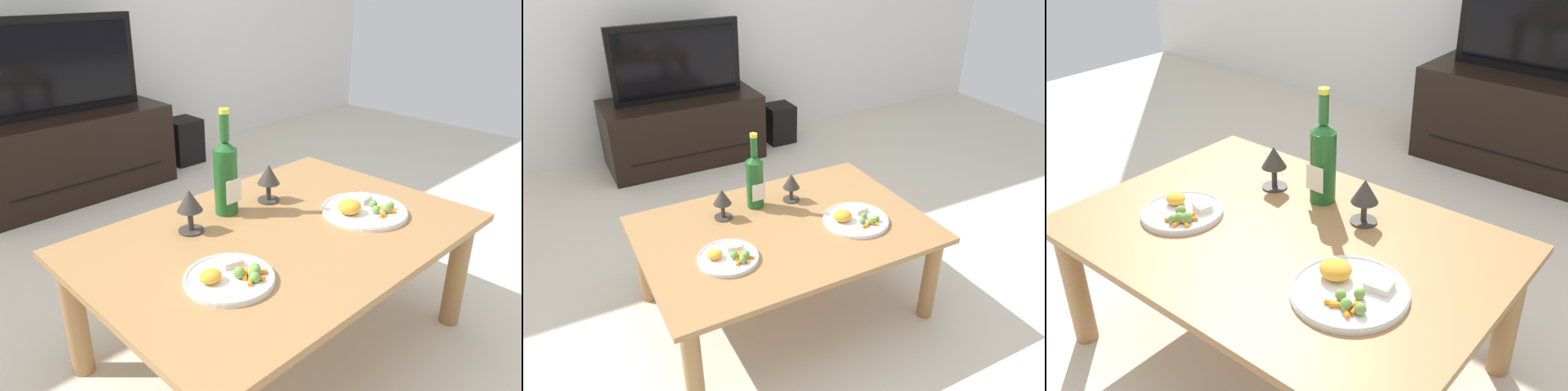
{
  "view_description": "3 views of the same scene",
  "coord_description": "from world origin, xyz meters",
  "views": [
    {
      "loc": [
        -1.02,
        -0.97,
        1.18
      ],
      "look_at": [
        -0.0,
        0.09,
        0.55
      ],
      "focal_mm": 34.2,
      "sensor_mm": 36.0,
      "label": 1
    },
    {
      "loc": [
        -0.85,
        -1.62,
        1.63
      ],
      "look_at": [
        0.04,
        0.08,
        0.56
      ],
      "focal_mm": 34.31,
      "sensor_mm": 36.0,
      "label": 2
    },
    {
      "loc": [
        0.93,
        -1.05,
        1.34
      ],
      "look_at": [
        0.02,
        0.09,
        0.54
      ],
      "focal_mm": 40.49,
      "sensor_mm": 36.0,
      "label": 3
    }
  ],
  "objects": [
    {
      "name": "wine_bottle",
      "position": [
        -0.03,
        0.23,
        0.59
      ],
      "size": [
        0.08,
        0.08,
        0.36
      ],
      "color": "#1E5923",
      "rests_on": "dining_table"
    },
    {
      "name": "tv_screen",
      "position": [
        0.1,
        1.81,
        0.75
      ],
      "size": [
        0.93,
        0.05,
        0.53
      ],
      "color": "black",
      "rests_on": "tv_stand"
    },
    {
      "name": "dining_table",
      "position": [
        0.0,
        0.0,
        0.38
      ],
      "size": [
        1.24,
        0.84,
        0.45
      ],
      "color": "#9E7042",
      "rests_on": "ground_plane"
    },
    {
      "name": "ground_plane",
      "position": [
        0.0,
        0.0,
        0.0
      ],
      "size": [
        6.4,
        6.4,
        0.0
      ],
      "primitive_type": "plane",
      "color": "beige"
    },
    {
      "name": "goblet_right",
      "position": [
        0.14,
        0.2,
        0.54
      ],
      "size": [
        0.08,
        0.08,
        0.14
      ],
      "color": "#38332D",
      "rests_on": "dining_table"
    },
    {
      "name": "tv_stand",
      "position": [
        0.1,
        1.81,
        0.24
      ],
      "size": [
        1.13,
        0.49,
        0.49
      ],
      "color": "black",
      "rests_on": "ground_plane"
    },
    {
      "name": "dinner_plate_left",
      "position": [
        -0.3,
        -0.11,
        0.46
      ],
      "size": [
        0.24,
        0.24,
        0.05
      ],
      "color": "white",
      "rests_on": "dining_table"
    },
    {
      "name": "floor_speaker",
      "position": [
        0.9,
        1.82,
        0.15
      ],
      "size": [
        0.22,
        0.22,
        0.31
      ],
      "primitive_type": "cube",
      "rotation": [
        0.0,
        0.0,
        -0.0
      ],
      "color": "black",
      "rests_on": "ground_plane"
    },
    {
      "name": "dinner_plate_right",
      "position": [
        0.3,
        -0.1,
        0.46
      ],
      "size": [
        0.29,
        0.29,
        0.06
      ],
      "color": "white",
      "rests_on": "dining_table"
    },
    {
      "name": "goblet_left",
      "position": [
        -0.21,
        0.2,
        0.55
      ],
      "size": [
        0.08,
        0.08,
        0.14
      ],
      "color": "#38332D",
      "rests_on": "dining_table"
    }
  ]
}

